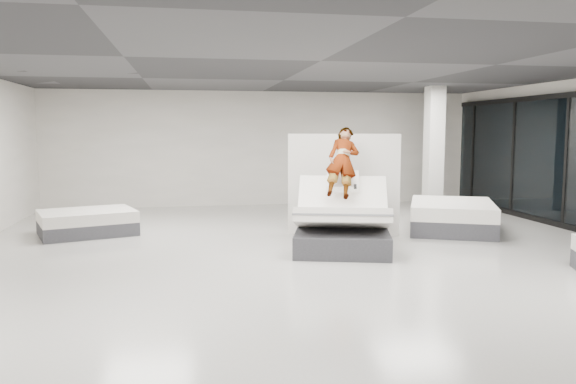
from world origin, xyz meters
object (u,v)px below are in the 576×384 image
object	(u,v)px
divider_panel	(343,185)
flat_bed_right_far	(452,216)
hero_bed	(342,225)
person	(343,175)
column	(434,151)
remote	(355,187)
flat_bed_left_far	(87,222)

from	to	relation	value
divider_panel	flat_bed_right_far	bearing A→B (deg)	17.66
hero_bed	divider_panel	size ratio (longest dim) A/B	1.11
divider_panel	person	bearing A→B (deg)	-89.68
divider_panel	column	size ratio (longest dim) A/B	0.70
hero_bed	divider_panel	bearing A→B (deg)	73.67
remote	flat_bed_right_far	distance (m)	3.07
hero_bed	remote	bearing A→B (deg)	-21.79
remote	column	xyz separation A→B (m)	(3.19, 3.78, 0.47)
divider_panel	flat_bed_left_far	size ratio (longest dim) A/B	1.05
hero_bed	person	xyz separation A→B (m)	(0.09, 0.31, 0.87)
flat_bed_right_far	flat_bed_left_far	distance (m)	7.57
hero_bed	column	xyz separation A→B (m)	(3.40, 3.69, 1.18)
person	flat_bed_right_far	distance (m)	3.06
flat_bed_left_far	flat_bed_right_far	bearing A→B (deg)	-6.66
person	divider_panel	bearing A→B (deg)	88.95
column	person	bearing A→B (deg)	-134.39
hero_bed	flat_bed_left_far	distance (m)	5.25
divider_panel	flat_bed_left_far	xyz separation A→B (m)	(-5.13, 0.91, -0.77)
person	divider_panel	distance (m)	1.10
flat_bed_left_far	column	bearing A→B (deg)	10.08
hero_bed	column	world-z (taller)	column
person	flat_bed_left_far	distance (m)	5.30
person	divider_panel	world-z (taller)	divider_panel
flat_bed_left_far	person	bearing A→B (deg)	-21.84
flat_bed_right_far	divider_panel	bearing A→B (deg)	-179.23
remote	person	bearing A→B (deg)	122.15
flat_bed_right_far	flat_bed_left_far	xyz separation A→B (m)	(-7.52, 0.88, -0.06)
hero_bed	person	size ratio (longest dim) A/B	1.60
person	remote	xyz separation A→B (m)	(0.12, -0.40, -0.17)
person	column	world-z (taller)	column
column	flat_bed_left_far	bearing A→B (deg)	-169.92
flat_bed_right_far	flat_bed_left_far	bearing A→B (deg)	173.34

